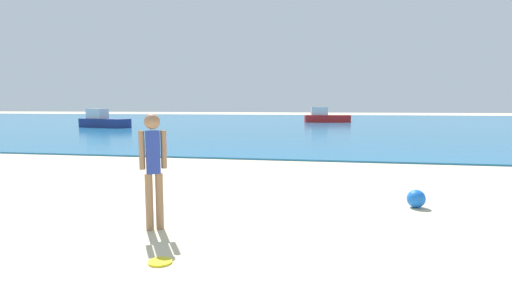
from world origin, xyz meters
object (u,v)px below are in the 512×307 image
(boat_far, at_px, (325,117))
(beach_ball, at_px, (416,199))
(frisbee, at_px, (160,262))
(boat_near, at_px, (103,121))
(person_standing, at_px, (153,164))

(boat_far, xyz_separation_m, beach_ball, (2.25, -34.78, -0.43))
(boat_far, bearing_deg, frisbee, -100.58)
(boat_near, bearing_deg, boat_far, 52.86)
(person_standing, height_order, boat_near, person_standing)
(beach_ball, bearing_deg, boat_far, 93.70)
(frisbee, height_order, boat_near, boat_near)
(boat_near, height_order, beach_ball, boat_near)
(beach_ball, bearing_deg, frisbee, -136.54)
(frisbee, bearing_deg, boat_near, 122.42)
(beach_ball, bearing_deg, person_standing, -153.02)
(person_standing, height_order, beach_ball, person_standing)
(boat_near, bearing_deg, frisbee, -41.56)
(person_standing, bearing_deg, beach_ball, 175.02)
(boat_far, height_order, beach_ball, boat_far)
(boat_near, relative_size, boat_far, 0.95)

